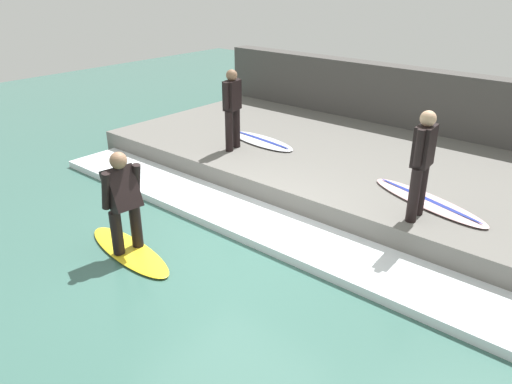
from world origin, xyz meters
TOP-DOWN VIEW (x-y plane):
  - ground_plane at (0.00, 0.00)m, footprint 28.00×28.00m
  - concrete_ledge at (3.52, 0.00)m, footprint 4.40×9.88m
  - back_wall at (5.97, 0.00)m, footprint 0.50×10.37m
  - wave_foam_crest at (0.78, 0.00)m, footprint 1.09×9.38m
  - surfboard_riding at (-1.01, 1.01)m, footprint 0.72×1.90m
  - surfer_riding at (-1.01, 1.01)m, footprint 0.56×0.48m
  - surfer_waiting_near at (2.29, 2.06)m, footprint 0.51×0.28m
  - surfboard_waiting_near at (2.96, 1.88)m, footprint 0.76×1.72m
  - surfer_waiting_far at (1.81, -1.91)m, footprint 0.52×0.25m
  - surfboard_waiting_far at (2.39, -1.87)m, footprint 1.08×2.12m

SIDE VIEW (x-z plane):
  - ground_plane at x=0.00m, z-range 0.00..0.00m
  - surfboard_riding at x=-1.01m, z-range 0.00..0.06m
  - wave_foam_crest at x=0.78m, z-range 0.00..0.13m
  - concrete_ledge at x=3.52m, z-range 0.00..0.45m
  - surfboard_waiting_near at x=2.96m, z-range 0.44..0.51m
  - surfboard_waiting_far at x=2.39m, z-range 0.44..0.51m
  - surfer_riding at x=-1.01m, z-range 0.14..1.59m
  - back_wall at x=5.97m, z-range 0.00..1.74m
  - surfer_waiting_near at x=2.29m, z-range 0.54..2.08m
  - surfer_waiting_far at x=1.81m, z-range 0.54..2.10m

